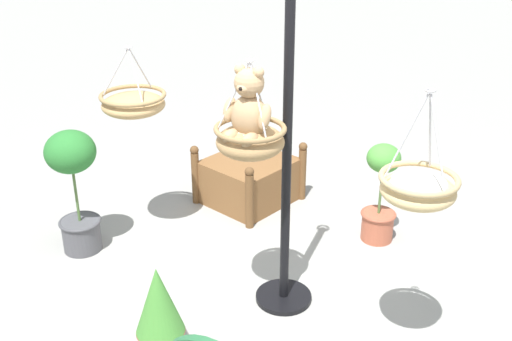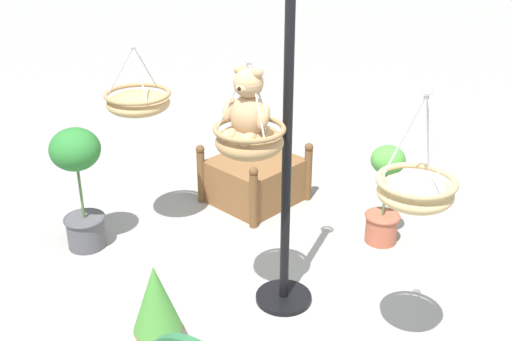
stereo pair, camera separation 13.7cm
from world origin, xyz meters
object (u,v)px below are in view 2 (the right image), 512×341
object	(u,v)px
hanging_basket_with_teddy	(250,139)
potted_plant_small_succulent	(157,310)
teddy_bear	(247,109)
hanging_basket_left_high	(415,190)
potted_plant_fern_front	(384,197)
wooden_planter_box	(255,178)
hanging_basket_right_low	(138,102)
potted_plant_flowering_red	(79,180)
display_pole_central	(286,210)

from	to	relation	value
hanging_basket_with_teddy	potted_plant_small_succulent	size ratio (longest dim) A/B	0.95
teddy_bear	hanging_basket_left_high	bearing A→B (deg)	-177.09
potted_plant_fern_front	potted_plant_small_succulent	bearing A→B (deg)	71.93
hanging_basket_left_high	wooden_planter_box	size ratio (longest dim) A/B	0.71
teddy_bear	hanging_basket_right_low	bearing A→B (deg)	-18.59
potted_plant_small_succulent	hanging_basket_with_teddy	bearing A→B (deg)	-110.71
potted_plant_fern_front	potted_plant_flowering_red	distance (m)	2.68
hanging_basket_right_low	potted_plant_small_succulent	size ratio (longest dim) A/B	0.83
teddy_bear	hanging_basket_with_teddy	bearing A→B (deg)	-90.00
teddy_bear	potted_plant_fern_front	size ratio (longest dim) A/B	0.54
teddy_bear	potted_plant_flowering_red	xyz separation A→B (m)	(1.75, 0.00, -0.98)
teddy_bear	potted_plant_small_succulent	distance (m)	1.50
wooden_planter_box	hanging_basket_left_high	bearing A→B (deg)	144.54
potted_plant_small_succulent	potted_plant_fern_front	bearing A→B (deg)	-108.07
hanging_basket_right_low	wooden_planter_box	xyz separation A→B (m)	(-0.49, -1.08, -1.04)
potted_plant_flowering_red	hanging_basket_left_high	bearing A→B (deg)	-178.83
hanging_basket_left_high	potted_plant_flowering_red	xyz separation A→B (m)	(2.91, 0.06, -0.68)
hanging_basket_right_low	potted_plant_small_succulent	bearing A→B (deg)	134.36
wooden_planter_box	potted_plant_small_succulent	size ratio (longest dim) A/B	1.42
teddy_bear	potted_plant_flowering_red	world-z (taller)	teddy_bear
hanging_basket_with_teddy	teddy_bear	world-z (taller)	hanging_basket_with_teddy
potted_plant_fern_front	hanging_basket_right_low	bearing A→B (deg)	28.45
hanging_basket_with_teddy	potted_plant_flowering_red	xyz separation A→B (m)	(1.75, 0.02, -0.76)
hanging_basket_left_high	potted_plant_flowering_red	distance (m)	2.98
display_pole_central	wooden_planter_box	xyz separation A→B (m)	(1.11, -1.29, -0.56)
hanging_basket_with_teddy	hanging_basket_right_low	world-z (taller)	hanging_basket_with_teddy
hanging_basket_left_high	potted_plant_small_succulent	world-z (taller)	hanging_basket_left_high
teddy_bear	display_pole_central	bearing A→B (deg)	-118.70
wooden_planter_box	potted_plant_fern_front	world-z (taller)	potted_plant_fern_front
hanging_basket_right_low	potted_plant_fern_front	size ratio (longest dim) A/B	0.63
display_pole_central	hanging_basket_left_high	distance (m)	1.16
display_pole_central	hanging_basket_right_low	xyz separation A→B (m)	(1.60, -0.21, 0.48)
teddy_bear	potted_plant_flowering_red	size ratio (longest dim) A/B	0.45
wooden_planter_box	potted_plant_flowering_red	bearing A→B (deg)	63.11
hanging_basket_right_low	teddy_bear	bearing A→B (deg)	161.41
potted_plant_fern_front	potted_plant_small_succulent	distance (m)	2.34
hanging_basket_left_high	potted_plant_small_succulent	distance (m)	1.90
teddy_bear	hanging_basket_right_low	world-z (taller)	teddy_bear
hanging_basket_with_teddy	wooden_planter_box	xyz separation A→B (m)	(0.96, -1.54, -1.17)
display_pole_central	hanging_basket_right_low	bearing A→B (deg)	-7.60
hanging_basket_right_low	potted_plant_flowering_red	distance (m)	0.85
hanging_basket_with_teddy	hanging_basket_right_low	size ratio (longest dim) A/B	1.14
hanging_basket_with_teddy	teddy_bear	size ratio (longest dim) A/B	1.32
hanging_basket_with_teddy	potted_plant_flowering_red	bearing A→B (deg)	0.81
wooden_planter_box	potted_plant_fern_front	size ratio (longest dim) A/B	1.08
hanging_basket_with_teddy	wooden_planter_box	world-z (taller)	hanging_basket_with_teddy
hanging_basket_right_low	hanging_basket_left_high	bearing A→B (deg)	170.66
hanging_basket_with_teddy	hanging_basket_left_high	xyz separation A→B (m)	(-1.16, -0.03, -0.08)
potted_plant_fern_front	potted_plant_small_succulent	world-z (taller)	potted_plant_fern_front
teddy_bear	hanging_basket_right_low	size ratio (longest dim) A/B	0.86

